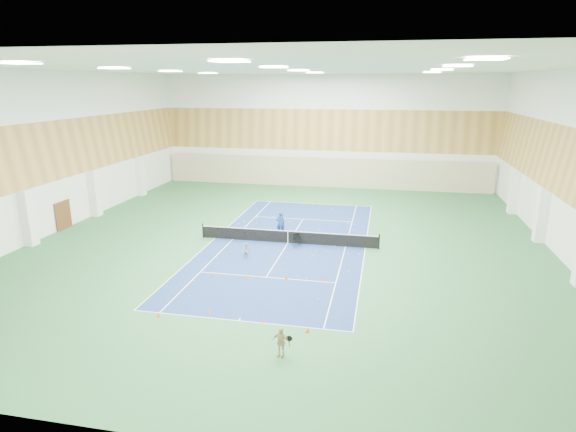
{
  "coord_description": "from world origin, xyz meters",
  "views": [
    {
      "loc": [
        6.51,
        -31.94,
        11.07
      ],
      "look_at": [
        -0.0,
        0.08,
        2.0
      ],
      "focal_mm": 30.0,
      "sensor_mm": 36.0,
      "label": 1
    }
  ],
  "objects": [
    {
      "name": "ground",
      "position": [
        0.0,
        0.0,
        0.0
      ],
      "size": [
        40.0,
        40.0,
        0.0
      ],
      "primitive_type": "plane",
      "color": "#2B6438",
      "rests_on": "ground"
    },
    {
      "name": "room_shell",
      "position": [
        0.0,
        0.0,
        6.0
      ],
      "size": [
        36.0,
        40.0,
        12.0
      ],
      "primitive_type": null,
      "color": "white",
      "rests_on": "ground"
    },
    {
      "name": "wood_cladding",
      "position": [
        0.0,
        0.0,
        8.0
      ],
      "size": [
        36.0,
        40.0,
        8.0
      ],
      "primitive_type": null,
      "color": "#BE8B46",
      "rests_on": "room_shell"
    },
    {
      "name": "ceiling_light_grid",
      "position": [
        0.0,
        0.0,
        11.92
      ],
      "size": [
        21.4,
        25.4,
        0.06
      ],
      "primitive_type": null,
      "color": "white",
      "rests_on": "room_shell"
    },
    {
      "name": "court_surface",
      "position": [
        0.0,
        0.0,
        0.01
      ],
      "size": [
        10.97,
        23.77,
        0.01
      ],
      "primitive_type": "cube",
      "color": "navy",
      "rests_on": "ground"
    },
    {
      "name": "tennis_balls_scatter",
      "position": [
        0.0,
        0.0,
        0.05
      ],
      "size": [
        10.57,
        22.77,
        0.07
      ],
      "primitive_type": null,
      "color": "#D5F329",
      "rests_on": "ground"
    },
    {
      "name": "tennis_net",
      "position": [
        0.0,
        0.0,
        0.55
      ],
      "size": [
        12.8,
        0.1,
        1.1
      ],
      "primitive_type": null,
      "color": "black",
      "rests_on": "ground"
    },
    {
      "name": "back_curtain",
      "position": [
        0.0,
        19.75,
        1.6
      ],
      "size": [
        35.4,
        0.16,
        3.2
      ],
      "primitive_type": "cube",
      "color": "#C6B793",
      "rests_on": "ground"
    },
    {
      "name": "door_left_b",
      "position": [
        -17.92,
        0.0,
        1.1
      ],
      "size": [
        0.08,
        1.8,
        2.2
      ],
      "primitive_type": "cube",
      "color": "#593319",
      "rests_on": "ground"
    },
    {
      "name": "coach",
      "position": [
        -0.93,
        1.81,
        0.91
      ],
      "size": [
        0.77,
        0.65,
        1.81
      ],
      "primitive_type": "imported",
      "rotation": [
        0.0,
        0.0,
        3.53
      ],
      "color": "navy",
      "rests_on": "ground"
    },
    {
      "name": "child_court",
      "position": [
        -2.01,
        -3.52,
        0.52
      ],
      "size": [
        0.64,
        0.63,
        1.05
      ],
      "primitive_type": "imported",
      "rotation": [
        0.0,
        0.0,
        0.68
      ],
      "color": "#9999A1",
      "rests_on": "ground"
    },
    {
      "name": "child_apron",
      "position": [
        2.64,
        -14.47,
        0.65
      ],
      "size": [
        0.8,
        0.41,
        1.3
      ],
      "primitive_type": "imported",
      "rotation": [
        0.0,
        0.0,
        -0.12
      ],
      "color": "tan",
      "rests_on": "ground"
    },
    {
      "name": "ball_cart",
      "position": [
        0.74,
        -0.6,
        0.45
      ],
      "size": [
        0.67,
        0.67,
        0.89
      ],
      "primitive_type": null,
      "rotation": [
        0.0,
        0.0,
        0.37
      ],
      "color": "black",
      "rests_on": "ground"
    },
    {
      "name": "cone_svc_a",
      "position": [
        -3.15,
        -6.84,
        0.1
      ],
      "size": [
        0.19,
        0.19,
        0.21
      ],
      "primitive_type": "cone",
      "color": "#D8400B",
      "rests_on": "ground"
    },
    {
      "name": "cone_svc_b",
      "position": [
        -1.08,
        -6.75,
        0.12
      ],
      "size": [
        0.22,
        0.22,
        0.24
      ],
      "primitive_type": "cone",
      "color": "#D6640B",
      "rests_on": "ground"
    },
    {
      "name": "cone_svc_c",
      "position": [
        1.22,
        -6.37,
        0.12
      ],
      "size": [
        0.21,
        0.21,
        0.23
      ],
      "primitive_type": "cone",
      "color": "#D7540B",
      "rests_on": "ground"
    },
    {
      "name": "cone_svc_d",
      "position": [
        3.42,
        -6.26,
        0.12
      ],
      "size": [
        0.22,
        0.22,
        0.24
      ],
      "primitive_type": "cone",
      "color": "#DA3F0B",
      "rests_on": "ground"
    },
    {
      "name": "cone_base_a",
      "position": [
        -3.97,
        -12.23,
        0.11
      ],
      "size": [
        0.19,
        0.19,
        0.21
      ],
      "primitive_type": "cone",
      "color": "#FF570D",
      "rests_on": "ground"
    },
    {
      "name": "cone_base_b",
      "position": [
        -1.7,
        -11.36,
        0.1
      ],
      "size": [
        0.18,
        0.18,
        0.2
      ],
      "primitive_type": "cone",
      "color": "orange",
      "rests_on": "ground"
    },
    {
      "name": "cone_base_c",
      "position": [
        1.18,
        -11.78,
        0.11
      ],
      "size": [
        0.2,
        0.2,
        0.22
      ],
      "primitive_type": "cone",
      "color": "#FF600D",
      "rests_on": "ground"
    },
    {
      "name": "cone_base_d",
      "position": [
        3.42,
        -12.31,
        0.12
      ],
      "size": [
        0.21,
        0.21,
        0.23
      ],
      "primitive_type": "cone",
      "color": "#EF4F0C",
      "rests_on": "ground"
    }
  ]
}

